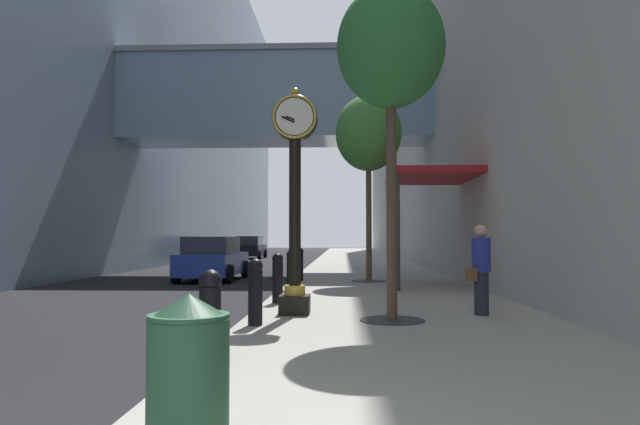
# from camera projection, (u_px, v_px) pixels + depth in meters

# --- Properties ---
(ground_plane) EXTENTS (110.00, 110.00, 0.00)m
(ground_plane) POSITION_uv_depth(u_px,v_px,m) (310.00, 267.00, 29.56)
(ground_plane) COLOR black
(ground_plane) RESTS_ON ground
(sidewalk_right) EXTENTS (5.51, 80.00, 0.14)m
(sidewalk_right) POSITION_uv_depth(u_px,v_px,m) (361.00, 263.00, 32.44)
(sidewalk_right) COLOR #9E998E
(sidewalk_right) RESTS_ON ground
(building_block_left) EXTENTS (22.73, 80.00, 25.97)m
(building_block_left) POSITION_uv_depth(u_px,v_px,m) (105.00, 44.00, 33.55)
(building_block_left) COLOR slate
(building_block_left) RESTS_ON ground
(street_clock) EXTENTS (0.84, 0.55, 4.20)m
(street_clock) POSITION_uv_depth(u_px,v_px,m) (295.00, 189.00, 10.52)
(street_clock) COLOR black
(street_clock) RESTS_ON sidewalk_right
(bollard_nearest) EXTENTS (0.24, 0.24, 1.07)m
(bollard_nearest) POSITION_uv_depth(u_px,v_px,m) (210.00, 318.00, 6.03)
(bollard_nearest) COLOR black
(bollard_nearest) RESTS_ON sidewalk_right
(bollard_second) EXTENTS (0.24, 0.24, 1.07)m
(bollard_second) POSITION_uv_depth(u_px,v_px,m) (255.00, 290.00, 9.13)
(bollard_second) COLOR black
(bollard_second) RESTS_ON sidewalk_right
(bollard_third) EXTENTS (0.24, 0.24, 1.07)m
(bollard_third) POSITION_uv_depth(u_px,v_px,m) (278.00, 277.00, 12.23)
(bollard_third) COLOR black
(bollard_third) RESTS_ON sidewalk_right
(bollard_fourth) EXTENTS (0.24, 0.24, 1.07)m
(bollard_fourth) POSITION_uv_depth(u_px,v_px,m) (291.00, 269.00, 15.33)
(bollard_fourth) COLOR black
(bollard_fourth) RESTS_ON sidewalk_right
(bollard_fifth) EXTENTS (0.24, 0.24, 1.07)m
(bollard_fifth) POSITION_uv_depth(u_px,v_px,m) (300.00, 264.00, 18.43)
(bollard_fifth) COLOR black
(bollard_fifth) RESTS_ON sidewalk_right
(street_tree_near) EXTENTS (1.86, 1.86, 5.76)m
(street_tree_near) POSITION_uv_depth(u_px,v_px,m) (391.00, 50.00, 9.80)
(street_tree_near) COLOR #333335
(street_tree_near) RESTS_ON sidewalk_right
(street_tree_mid_near) EXTENTS (2.14, 2.14, 6.02)m
(street_tree_mid_near) POSITION_uv_depth(u_px,v_px,m) (368.00, 134.00, 18.46)
(street_tree_mid_near) COLOR #333335
(street_tree_mid_near) RESTS_ON sidewalk_right
(trash_bin) EXTENTS (0.53, 0.53, 1.05)m
(trash_bin) POSITION_uv_depth(u_px,v_px,m) (188.00, 374.00, 3.62)
(trash_bin) COLOR #234C33
(trash_bin) RESTS_ON sidewalk_right
(pedestrian_walking) EXTENTS (0.52, 0.45, 1.64)m
(pedestrian_walking) POSITION_uv_depth(u_px,v_px,m) (481.00, 267.00, 10.35)
(pedestrian_walking) COLOR #23232D
(pedestrian_walking) RESTS_ON sidewalk_right
(storefront_awning) EXTENTS (2.40, 3.60, 3.30)m
(storefront_awning) POSITION_uv_depth(u_px,v_px,m) (430.00, 178.00, 16.65)
(storefront_awning) COLOR maroon
(storefront_awning) RESTS_ON sidewalk_right
(car_blue_near) EXTENTS (2.08, 4.24, 1.57)m
(car_blue_near) POSITION_uv_depth(u_px,v_px,m) (213.00, 259.00, 20.50)
(car_blue_near) COLOR navy
(car_blue_near) RESTS_ON ground
(car_black_mid) EXTENTS (2.08, 4.25, 1.63)m
(car_black_mid) POSITION_uv_depth(u_px,v_px,m) (250.00, 248.00, 41.51)
(car_black_mid) COLOR black
(car_black_mid) RESTS_ON ground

